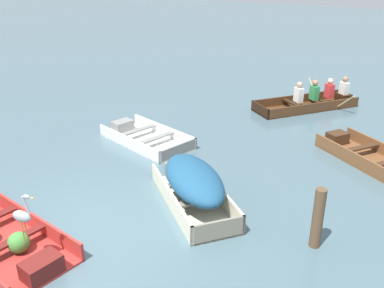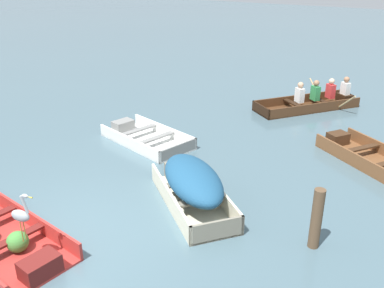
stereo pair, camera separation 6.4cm
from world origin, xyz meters
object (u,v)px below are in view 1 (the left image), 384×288
heron_on_dinghy (22,215)px  skiff_white_near_moored (144,137)px  dinghy_red_foreground (0,239)px  mooring_post (318,218)px  skiff_wooden_brown_far_moored (370,157)px  rowboat_dark_varnish_with_crew (312,101)px  skiff_cream_mid_moored (193,183)px

heron_on_dinghy → skiff_white_near_moored: bearing=105.2°
dinghy_red_foreground → skiff_white_near_moored: (-0.53, 4.72, -0.03)m
mooring_post → skiff_wooden_brown_far_moored: bearing=85.9°
mooring_post → dinghy_red_foreground: bearing=-150.2°
dinghy_red_foreground → rowboat_dark_varnish_with_crew: (2.48, 9.55, 0.09)m
skiff_wooden_brown_far_moored → heron_on_dinghy: heron_on_dinghy is taller
rowboat_dark_varnish_with_crew → skiff_cream_mid_moored: bearing=-93.3°
skiff_cream_mid_moored → skiff_wooden_brown_far_moored: size_ratio=0.85×
skiff_cream_mid_moored → heron_on_dinghy: bearing=-115.4°
heron_on_dinghy → rowboat_dark_varnish_with_crew: bearing=79.9°
skiff_wooden_brown_far_moored → heron_on_dinghy: size_ratio=3.47×
rowboat_dark_varnish_with_crew → heron_on_dinghy: heron_on_dinghy is taller
mooring_post → rowboat_dark_varnish_with_crew: bearing=105.6°
skiff_cream_mid_moored → skiff_wooden_brown_far_moored: bearing=54.0°
dinghy_red_foreground → skiff_white_near_moored: bearing=96.5°
skiff_wooden_brown_far_moored → heron_on_dinghy: bearing=-121.7°
dinghy_red_foreground → rowboat_dark_varnish_with_crew: 9.87m
heron_on_dinghy → mooring_post: size_ratio=0.79×
dinghy_red_foreground → mooring_post: 5.13m
rowboat_dark_varnish_with_crew → dinghy_red_foreground: bearing=-104.5°
dinghy_red_foreground → skiff_white_near_moored: size_ratio=1.15×
heron_on_dinghy → mooring_post: heron_on_dinghy is taller
skiff_white_near_moored → heron_on_dinghy: size_ratio=3.16×
skiff_cream_mid_moored → mooring_post: (2.36, -0.15, 0.07)m
dinghy_red_foreground → heron_on_dinghy: (0.77, -0.06, 0.74)m
rowboat_dark_varnish_with_crew → skiff_wooden_brown_far_moored: bearing=-55.4°
dinghy_red_foreground → skiff_cream_mid_moored: size_ratio=1.23×
skiff_white_near_moored → mooring_post: mooring_post is taller
skiff_cream_mid_moored → skiff_white_near_moored: bearing=142.1°
skiff_wooden_brown_far_moored → skiff_white_near_moored: bearing=-163.1°
dinghy_red_foreground → rowboat_dark_varnish_with_crew: rowboat_dark_varnish_with_crew is taller
skiff_white_near_moored → skiff_cream_mid_moored: 3.33m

